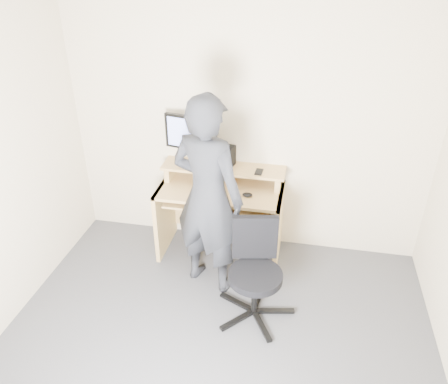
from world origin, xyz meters
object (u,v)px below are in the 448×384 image
(desk, at_px, (222,202))
(person, at_px, (208,197))
(office_chair, at_px, (255,267))
(monitor, at_px, (191,136))

(desk, relative_size, person, 0.66)
(desk, xyz_separation_m, office_chair, (0.45, -0.83, -0.08))
(office_chair, bearing_deg, monitor, 119.68)
(monitor, distance_m, person, 0.71)
(desk, xyz_separation_m, person, (-0.02, -0.53, 0.37))
(person, bearing_deg, desk, -72.74)
(monitor, relative_size, person, 0.29)
(desk, bearing_deg, office_chair, -61.57)
(desk, distance_m, person, 0.64)
(desk, bearing_deg, person, -91.79)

